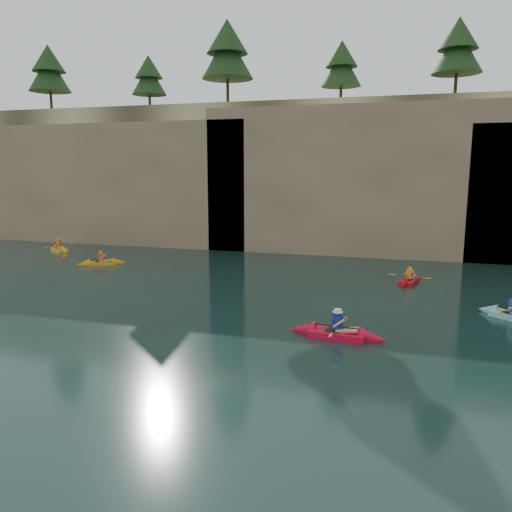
# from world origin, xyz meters

# --- Properties ---
(ground) EXTENTS (160.00, 160.00, 0.00)m
(ground) POSITION_xyz_m (0.00, 0.00, 0.00)
(ground) COLOR black
(ground) RESTS_ON ground
(cliff) EXTENTS (70.00, 16.00, 12.00)m
(cliff) POSITION_xyz_m (0.00, 30.00, 6.00)
(cliff) COLOR tan
(cliff) RESTS_ON ground
(cliff_slab_west) EXTENTS (26.00, 2.40, 10.56)m
(cliff_slab_west) POSITION_xyz_m (-20.00, 22.60, 5.28)
(cliff_slab_west) COLOR #9D7D5F
(cliff_slab_west) RESTS_ON ground
(cliff_slab_center) EXTENTS (24.00, 2.40, 11.40)m
(cliff_slab_center) POSITION_xyz_m (2.00, 22.60, 5.70)
(cliff_slab_center) COLOR #9D7D5F
(cliff_slab_center) RESTS_ON ground
(sea_cave_west) EXTENTS (4.50, 1.00, 4.00)m
(sea_cave_west) POSITION_xyz_m (-18.00, 21.95, 2.00)
(sea_cave_west) COLOR black
(sea_cave_west) RESTS_ON ground
(sea_cave_center) EXTENTS (3.50, 1.00, 3.20)m
(sea_cave_center) POSITION_xyz_m (-4.00, 21.95, 1.60)
(sea_cave_center) COLOR black
(sea_cave_center) RESTS_ON ground
(sea_cave_east) EXTENTS (5.00, 1.00, 4.50)m
(sea_cave_east) POSITION_xyz_m (10.00, 21.95, 2.25)
(sea_cave_east) COLOR black
(sea_cave_east) RESTS_ON ground
(cliff_pines) EXTENTS (56.00, 6.00, 7.83)m
(cliff_pines) POSITION_xyz_m (0.00, 25.00, 15.91)
(cliff_pines) COLOR black
(cliff_pines) RESTS_ON cliff
(main_kayaker) EXTENTS (3.92, 2.59, 1.44)m
(main_kayaker) POSITION_xyz_m (2.59, 3.25, 0.19)
(main_kayaker) COLOR red
(main_kayaker) RESTS_ON ground
(kayaker_orange) EXTENTS (3.12, 2.27, 1.22)m
(kayaker_orange) POSITION_xyz_m (-14.71, 13.56, 0.15)
(kayaker_orange) COLOR orange
(kayaker_orange) RESTS_ON ground
(kayaker_red_far) EXTENTS (2.32, 3.36, 1.21)m
(kayaker_red_far) POSITION_xyz_m (5.36, 13.81, 0.15)
(kayaker_red_far) COLOR red
(kayaker_red_far) RESTS_ON ground
(kayaker_yellow) EXTENTS (3.06, 2.27, 1.28)m
(kayaker_yellow) POSITION_xyz_m (-21.16, 17.60, 0.16)
(kayaker_yellow) COLOR #ECA713
(kayaker_yellow) RESTS_ON ground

